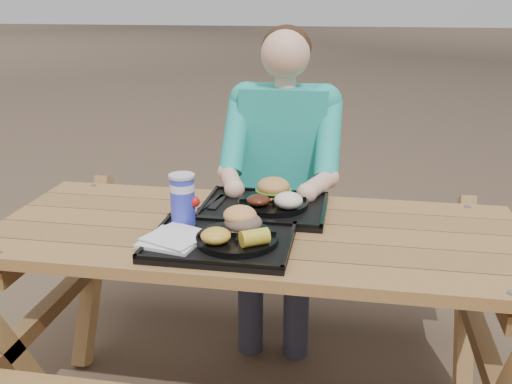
# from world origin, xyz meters

# --- Properties ---
(picnic_table) EXTENTS (1.80, 1.49, 0.75)m
(picnic_table) POSITION_xyz_m (0.00, 0.00, 0.38)
(picnic_table) COLOR #999999
(picnic_table) RESTS_ON ground
(tray_near) EXTENTS (0.45, 0.35, 0.02)m
(tray_near) POSITION_xyz_m (-0.09, -0.17, 0.76)
(tray_near) COLOR black
(tray_near) RESTS_ON picnic_table
(tray_far) EXTENTS (0.45, 0.35, 0.02)m
(tray_far) POSITION_xyz_m (0.00, 0.16, 0.76)
(tray_far) COLOR black
(tray_far) RESTS_ON picnic_table
(plate_near) EXTENTS (0.26, 0.26, 0.02)m
(plate_near) POSITION_xyz_m (-0.03, -0.17, 0.78)
(plate_near) COLOR black
(plate_near) RESTS_ON tray_near
(plate_far) EXTENTS (0.26, 0.26, 0.02)m
(plate_far) POSITION_xyz_m (0.03, 0.17, 0.78)
(plate_far) COLOR black
(plate_far) RESTS_ON tray_far
(napkin_stack) EXTENTS (0.21, 0.21, 0.02)m
(napkin_stack) POSITION_xyz_m (-0.23, -0.20, 0.78)
(napkin_stack) COLOR silver
(napkin_stack) RESTS_ON tray_near
(soda_cup) EXTENTS (0.08, 0.08, 0.17)m
(soda_cup) POSITION_xyz_m (-0.24, -0.05, 0.85)
(soda_cup) COLOR #1922BB
(soda_cup) RESTS_ON tray_near
(condiment_bbq) EXTENTS (0.06, 0.06, 0.03)m
(condiment_bbq) POSITION_xyz_m (-0.07, -0.03, 0.79)
(condiment_bbq) COLOR #330506
(condiment_bbq) RESTS_ON tray_near
(condiment_mustard) EXTENTS (0.05, 0.05, 0.03)m
(condiment_mustard) POSITION_xyz_m (-0.03, -0.05, 0.78)
(condiment_mustard) COLOR gold
(condiment_mustard) RESTS_ON tray_near
(sandwich) EXTENTS (0.11, 0.11, 0.12)m
(sandwich) POSITION_xyz_m (-0.02, -0.12, 0.85)
(sandwich) COLOR #E1984F
(sandwich) RESTS_ON plate_near
(mac_cheese) EXTENTS (0.09, 0.09, 0.05)m
(mac_cheese) POSITION_xyz_m (-0.08, -0.23, 0.81)
(mac_cheese) COLOR gold
(mac_cheese) RESTS_ON plate_near
(corn_cob) EXTENTS (0.12, 0.12, 0.05)m
(corn_cob) POSITION_xyz_m (0.04, -0.23, 0.82)
(corn_cob) COLOR gold
(corn_cob) RESTS_ON plate_near
(cutlery_far) EXTENTS (0.04, 0.18, 0.01)m
(cutlery_far) POSITION_xyz_m (-0.17, 0.17, 0.77)
(cutlery_far) COLOR black
(cutlery_far) RESTS_ON tray_far
(burger) EXTENTS (0.13, 0.13, 0.11)m
(burger) POSITION_xyz_m (0.03, 0.22, 0.85)
(burger) COLOR #C48645
(burger) RESTS_ON plate_far
(baked_beans) EXTENTS (0.09, 0.09, 0.04)m
(baked_beans) POSITION_xyz_m (-0.01, 0.12, 0.81)
(baked_beans) COLOR #481C0E
(baked_beans) RESTS_ON plate_far
(potato_salad) EXTENTS (0.10, 0.10, 0.06)m
(potato_salad) POSITION_xyz_m (0.10, 0.11, 0.82)
(potato_salad) COLOR #F3E5CE
(potato_salad) RESTS_ON plate_far
(diner) EXTENTS (0.48, 0.84, 1.28)m
(diner) POSITION_xyz_m (0.01, 0.68, 0.64)
(diner) COLOR teal
(diner) RESTS_ON ground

